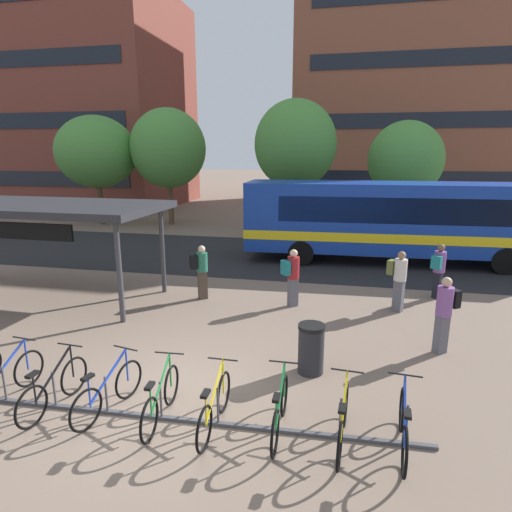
% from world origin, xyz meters
% --- Properties ---
extents(ground, '(200.00, 200.00, 0.00)m').
position_xyz_m(ground, '(0.00, 0.00, 0.00)').
color(ground, '#7A6656').
extents(bus_lane_asphalt, '(80.00, 7.20, 0.01)m').
position_xyz_m(bus_lane_asphalt, '(0.00, 11.15, 0.00)').
color(bus_lane_asphalt, '#232326').
rests_on(bus_lane_asphalt, ground).
extents(city_bus, '(12.11, 3.00, 3.20)m').
position_xyz_m(city_bus, '(5.03, 11.14, 1.78)').
color(city_bus, '#14389E').
rests_on(city_bus, ground).
extents(bike_rack, '(9.77, 0.41, 0.70)m').
position_xyz_m(bike_rack, '(-0.35, -0.56, 0.09)').
color(bike_rack, '#47474C').
rests_on(bike_rack, ground).
extents(parked_bicycle_blue_2, '(0.52, 1.72, 0.99)m').
position_xyz_m(parked_bicycle_blue_2, '(-2.83, -0.56, 0.38)').
color(parked_bicycle_blue_2, black).
rests_on(parked_bicycle_blue_2, ground).
extents(parked_bicycle_black_3, '(0.52, 1.72, 0.99)m').
position_xyz_m(parked_bicycle_black_3, '(-1.80, -0.63, 0.38)').
color(parked_bicycle_black_3, black).
rests_on(parked_bicycle_black_3, ground).
extents(parked_bicycle_blue_4, '(0.56, 1.70, 0.99)m').
position_xyz_m(parked_bicycle_blue_4, '(-0.82, -0.54, 0.38)').
color(parked_bicycle_blue_4, black).
rests_on(parked_bicycle_blue_4, ground).
extents(parked_bicycle_green_5, '(0.52, 1.72, 0.99)m').
position_xyz_m(parked_bicycle_green_5, '(0.15, -0.57, 0.38)').
color(parked_bicycle_green_5, black).
rests_on(parked_bicycle_green_5, ground).
extents(parked_bicycle_yellow_6, '(0.52, 1.72, 0.99)m').
position_xyz_m(parked_bicycle_yellow_6, '(1.09, -0.60, 0.38)').
color(parked_bicycle_yellow_6, black).
rests_on(parked_bicycle_yellow_6, ground).
extents(parked_bicycle_green_7, '(0.52, 1.72, 0.99)m').
position_xyz_m(parked_bicycle_green_7, '(2.13, -0.49, 0.38)').
color(parked_bicycle_green_7, black).
rests_on(parked_bicycle_green_7, ground).
extents(parked_bicycle_yellow_8, '(0.52, 1.72, 0.99)m').
position_xyz_m(parked_bicycle_yellow_8, '(3.10, -0.57, 0.38)').
color(parked_bicycle_yellow_8, black).
rests_on(parked_bicycle_yellow_8, ground).
extents(parked_bicycle_blue_9, '(0.52, 1.72, 0.99)m').
position_xyz_m(parked_bicycle_blue_9, '(3.99, -0.51, 0.38)').
color(parked_bicycle_blue_9, black).
rests_on(parked_bicycle_blue_9, ground).
extents(transit_shelter, '(7.29, 3.51, 2.91)m').
position_xyz_m(transit_shelter, '(-5.78, 4.49, 2.74)').
color(transit_shelter, '#38383D').
rests_on(transit_shelter, ground).
extents(commuter_black_pack_0, '(0.60, 0.56, 1.76)m').
position_xyz_m(commuter_black_pack_0, '(5.25, 3.02, 1.01)').
color(commuter_black_pack_0, '#565660').
rests_on(commuter_black_pack_0, ground).
extents(commuter_black_pack_1, '(0.60, 0.55, 1.66)m').
position_xyz_m(commuter_black_pack_1, '(-1.16, 5.33, 0.96)').
color(commuter_black_pack_1, '#47382D').
rests_on(commuter_black_pack_1, ground).
extents(commuter_teal_pack_2, '(0.60, 0.57, 1.69)m').
position_xyz_m(commuter_teal_pack_2, '(1.62, 5.24, 0.97)').
color(commuter_teal_pack_2, '#565660').
rests_on(commuter_teal_pack_2, ground).
extents(commuter_olive_pack_3, '(0.61, 0.54, 1.73)m').
position_xyz_m(commuter_olive_pack_3, '(4.56, 5.47, 1.00)').
color(commuter_olive_pack_3, '#565660').
rests_on(commuter_olive_pack_3, ground).
extents(commuter_teal_pack_4, '(0.54, 0.61, 1.69)m').
position_xyz_m(commuter_teal_pack_4, '(5.88, 6.84, 0.97)').
color(commuter_teal_pack_4, black).
rests_on(commuter_teal_pack_4, ground).
extents(trash_bin, '(0.55, 0.55, 1.03)m').
position_xyz_m(trash_bin, '(2.46, 1.54, 0.52)').
color(trash_bin, '#232328').
rests_on(trash_bin, ground).
extents(street_tree_0, '(4.49, 4.49, 6.92)m').
position_xyz_m(street_tree_0, '(-7.46, 18.09, 4.58)').
color(street_tree_0, brown).
rests_on(street_tree_0, ground).
extents(street_tree_1, '(3.84, 3.84, 5.96)m').
position_xyz_m(street_tree_1, '(6.02, 17.24, 3.96)').
color(street_tree_1, brown).
rests_on(street_tree_1, ground).
extents(street_tree_2, '(4.32, 4.32, 7.08)m').
position_xyz_m(street_tree_2, '(0.34, 16.61, 4.75)').
color(street_tree_2, brown).
rests_on(street_tree_2, ground).
extents(street_tree_3, '(4.72, 4.72, 6.50)m').
position_xyz_m(street_tree_3, '(-11.68, 17.19, 4.37)').
color(street_tree_3, brown).
rests_on(street_tree_3, ground).
extents(building_left_wing, '(17.70, 11.81, 16.39)m').
position_xyz_m(building_left_wing, '(-19.62, 27.20, 8.20)').
color(building_left_wing, brown).
rests_on(building_left_wing, ground).
extents(building_right_wing, '(21.21, 11.64, 20.60)m').
position_xyz_m(building_right_wing, '(9.43, 32.89, 10.30)').
color(building_right_wing, brown).
rests_on(building_right_wing, ground).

